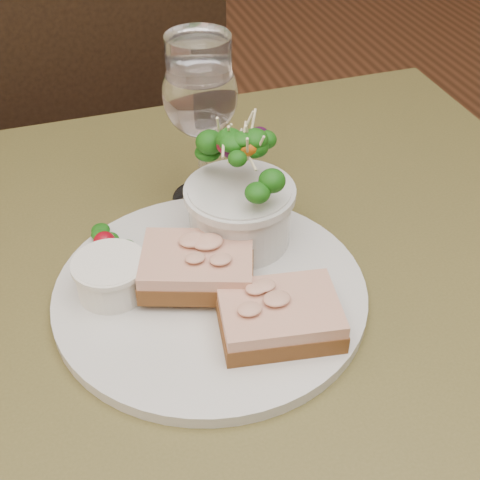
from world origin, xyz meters
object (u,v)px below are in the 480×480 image
object	(u,v)px
chair_far	(98,245)
dinner_plate	(210,292)
cafe_table	(248,375)
salad_bowl	(240,190)
sandwich_front	(280,316)
sandwich_back	(197,266)
wine_glass	(200,99)
ramekin	(111,275)

from	to	relation	value
chair_far	dinner_plate	xyz separation A→B (m)	(0.06, -0.68, 0.46)
cafe_table	salad_bowl	xyz separation A→B (m)	(0.02, 0.08, 0.17)
sandwich_front	chair_far	bearing A→B (deg)	106.84
sandwich_front	sandwich_back	bearing A→B (deg)	133.48
cafe_table	chair_far	xyz separation A→B (m)	(-0.09, 0.70, -0.36)
sandwich_front	salad_bowl	distance (m)	0.14
cafe_table	sandwich_back	bearing A→B (deg)	145.67
cafe_table	wine_glass	xyz separation A→B (m)	(0.01, 0.17, 0.22)
chair_far	dinner_plate	size ratio (longest dim) A/B	3.12
dinner_plate	sandwich_back	xyz separation A→B (m)	(-0.01, 0.01, 0.03)
chair_far	wine_glass	size ratio (longest dim) A/B	5.14
sandwich_back	salad_bowl	distance (m)	0.09
salad_bowl	sandwich_back	bearing A→B (deg)	-137.46
salad_bowl	dinner_plate	bearing A→B (deg)	-128.58
cafe_table	ramekin	xyz separation A→B (m)	(-0.12, 0.04, 0.13)
sandwich_front	wine_glass	xyz separation A→B (m)	(-0.01, 0.22, 0.10)
dinner_plate	ramekin	world-z (taller)	ramekin
dinner_plate	cafe_table	bearing A→B (deg)	-32.57
cafe_table	sandwich_back	world-z (taller)	sandwich_back
sandwich_front	ramekin	world-z (taller)	ramekin
sandwich_front	salad_bowl	xyz separation A→B (m)	(0.01, 0.13, 0.04)
wine_glass	sandwich_front	bearing A→B (deg)	-88.42
chair_far	dinner_plate	distance (m)	0.82
chair_far	sandwich_back	distance (m)	0.83
sandwich_front	salad_bowl	bearing A→B (deg)	96.14
salad_bowl	ramekin	bearing A→B (deg)	-164.37
chair_far	sandwich_front	xyz separation A→B (m)	(0.11, -0.74, 0.48)
cafe_table	salad_bowl	bearing A→B (deg)	77.85
dinner_plate	sandwich_front	distance (m)	0.08
sandwich_back	sandwich_front	bearing A→B (deg)	-36.12
dinner_plate	salad_bowl	bearing A→B (deg)	51.42
chair_far	sandwich_front	bearing A→B (deg)	86.88
dinner_plate	sandwich_back	distance (m)	0.03
sandwich_back	wine_glass	bearing A→B (deg)	91.50
dinner_plate	salad_bowl	distance (m)	0.10
sandwich_front	sandwich_back	world-z (taller)	sandwich_back
sandwich_front	salad_bowl	world-z (taller)	salad_bowl
sandwich_front	ramekin	size ratio (longest dim) A/B	1.80
dinner_plate	ramekin	size ratio (longest dim) A/B	4.64
chair_far	wine_glass	world-z (taller)	wine_glass
dinner_plate	sandwich_front	bearing A→B (deg)	-57.59
cafe_table	dinner_plate	world-z (taller)	dinner_plate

